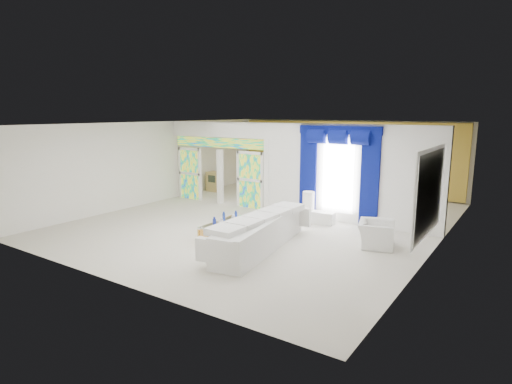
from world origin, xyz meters
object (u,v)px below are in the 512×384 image
Objects in this scene: white_sofa at (261,234)px; coffee_table at (226,230)px; grand_piano at (282,181)px; armchair at (376,234)px; console_table at (317,217)px.

white_sofa is 1.39m from coffee_table.
coffee_table is (-1.35, 0.30, -0.18)m from white_sofa.
armchair is at bearing -44.02° from grand_piano.
white_sofa is at bearing -67.37° from grand_piano.
console_table is at bearing -50.04° from grand_piano.
grand_piano is at bearing 107.35° from white_sofa.
coffee_table is 1.74× the size of armchair.
white_sofa is 2.24× the size of coffee_table.
coffee_table is 3.96m from armchair.
white_sofa is 1.87× the size of grand_piano.
grand_piano is (-1.83, 6.12, 0.33)m from coffee_table.
grand_piano reaches higher than console_table.
console_table is 4.75m from grand_piano.
white_sofa is at bearing -91.75° from console_table.
white_sofa is 3.00m from console_table.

